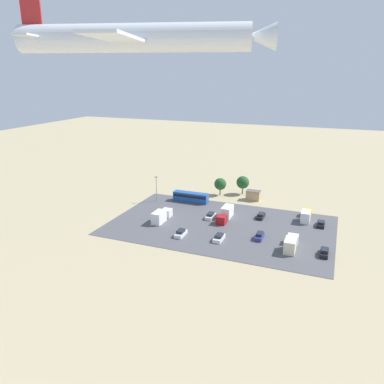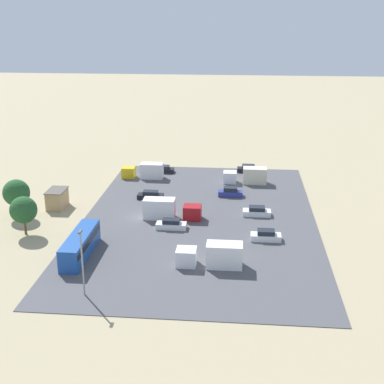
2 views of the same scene
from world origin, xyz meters
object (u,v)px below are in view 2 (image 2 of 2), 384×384
Objects in this scene: shed_building at (57,199)px; parked_truck_3 at (248,176)px; bus at (80,244)px; parked_car_1 at (230,192)px; parked_truck_1 at (214,256)px; parked_truck_2 at (145,171)px; parked_car_6 at (171,224)px; parked_car_4 at (266,236)px; parked_car_3 at (248,169)px; parked_car_2 at (150,195)px; parked_truck_0 at (169,210)px; parked_car_0 at (257,212)px; parked_car_5 at (164,170)px.

shed_building is 35.91m from parked_truck_3.
bus is 32.80m from parked_car_1.
parked_truck_2 is at bearing 22.69° from parked_truck_1.
shed_building is 0.99× the size of parked_car_6.
parked_car_4 is at bearing 72.99° from shed_building.
parked_car_6 is (31.17, -11.90, -0.02)m from parked_car_3.
parked_car_3 reaches higher than parked_car_2.
bus is 17.73m from parked_truck_0.
shed_building is 0.53× the size of parked_truck_1.
parked_truck_3 is (-26.75, -2.47, 0.76)m from parked_car_4.
parked_car_2 is at bearing -153.77° from parked_truck_0.
parked_car_3 is (-24.44, -1.19, 0.03)m from parked_car_0.
parked_car_1 is at bearing 16.48° from parked_car_4.
parked_truck_3 reaches higher than parked_car_4.
parked_truck_3 is at bearing -58.36° from parked_car_2.
parked_truck_2 is (-9.36, -17.05, 0.69)m from parked_car_1.
bus is at bearing 85.16° from parked_truck_1.
parked_car_6 is at bearing 43.48° from bus.
parked_car_2 is at bearing 121.64° from parked_truck_3.
parked_car_3 is 0.53× the size of parked_truck_1.
parked_car_2 is 12.38m from parked_truck_2.
shed_building is at bearing 54.56° from parked_truck_1.
parked_car_5 is 0.46× the size of parked_truck_0.
parked_car_6 is 26.55m from parked_truck_2.
shed_building is 19.68m from parked_truck_0.
parked_truck_0 is (-4.14, -0.96, 0.83)m from parked_car_6.
parked_car_5 is at bearing 71.84° from parked_truck_3.
shed_building is 20.26m from bus.
parked_car_4 is (34.19, 2.28, -0.00)m from parked_car_3.
parked_truck_3 is at bearing 71.84° from parked_car_5.
parked_truck_0 reaches higher than parked_car_2.
parked_truck_0 is 23.33m from parked_truck_3.
parked_car_5 is at bearing 16.83° from parked_truck_1.
bus is 2.62× the size of parked_car_1.
shed_building is 33.45m from parked_car_0.
parked_truck_1 is (18.72, -6.00, 0.83)m from parked_car_0.
parked_car_4 is 1.04× the size of parked_car_5.
parked_truck_3 is at bearing 147.12° from parked_truck_0.
parked_car_0 is 9.82m from parked_car_4.
parked_car_4 is 11.46m from parked_truck_1.
parked_truck_0 is at bearing 13.07° from parked_car_6.
parked_truck_0 is 18.02m from parked_truck_1.
parked_car_4 is 0.95× the size of parked_car_6.
bus is 2.69× the size of parked_car_5.
parked_truck_3 is (-34.18, 22.73, -0.24)m from bus.
bus is at bearing 143.21° from parked_car_1.
parked_car_1 is at bearing -3.13° from parked_truck_1.
parked_car_0 is 19.67m from parked_truck_1.
bus is 29.62m from parked_car_0.
parked_car_6 is at bearing -157.66° from parked_car_2.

